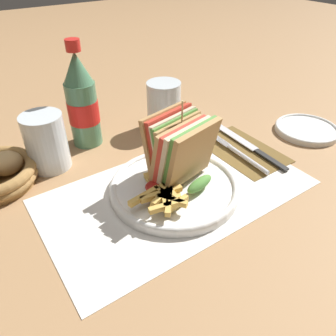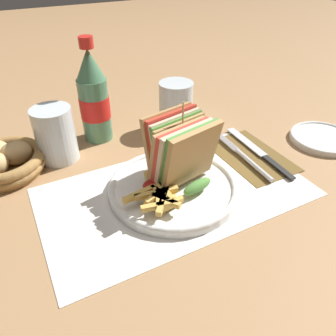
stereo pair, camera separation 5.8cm
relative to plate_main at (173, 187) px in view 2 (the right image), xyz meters
name	(u,v)px [view 2 (the right image)]	position (x,y,z in m)	size (l,w,h in m)	color
ground_plane	(178,179)	(0.03, 0.03, -0.01)	(4.00, 4.00, 0.00)	#9E754C
placemat	(176,192)	(0.00, 0.00, -0.01)	(0.48, 0.26, 0.00)	silver
plate_main	(173,187)	(0.00, 0.00, 0.00)	(0.23, 0.23, 0.02)	white
club_sandwich	(180,151)	(0.02, 0.02, 0.06)	(0.13, 0.13, 0.15)	tan
fries_pile	(159,194)	(-0.04, -0.03, 0.02)	(0.11, 0.12, 0.02)	gold
ketchup_blob	(154,185)	(-0.04, 0.00, 0.02)	(0.04, 0.03, 0.01)	maroon
napkin	(250,155)	(0.20, 0.03, -0.01)	(0.12, 0.18, 0.00)	brown
fork	(248,160)	(0.18, 0.01, 0.00)	(0.02, 0.19, 0.01)	silver
knife	(259,152)	(0.22, 0.03, 0.00)	(0.03, 0.21, 0.00)	black
coke_bottle_near	(94,98)	(-0.06, 0.25, 0.09)	(0.06, 0.06, 0.22)	#4C7F5B
glass_near	(176,109)	(0.12, 0.21, 0.04)	(0.08, 0.08, 0.11)	silver
glass_far	(56,138)	(-0.16, 0.20, 0.04)	(0.08, 0.08, 0.11)	silver
bread_basket	(3,161)	(-0.26, 0.21, 0.01)	(0.16, 0.16, 0.06)	olive
side_saucer	(323,138)	(0.38, 0.00, 0.00)	(0.14, 0.14, 0.01)	white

